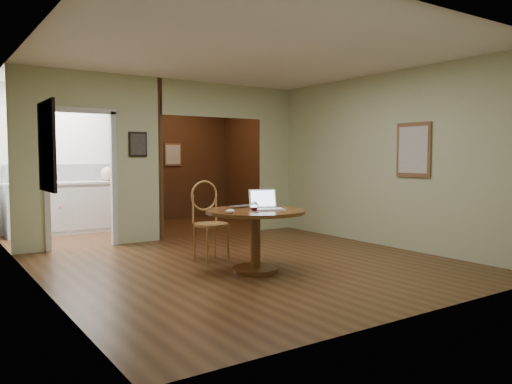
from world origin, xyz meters
TOP-DOWN VIEW (x-y plane):
  - floor at (0.00, 0.00)m, footprint 5.00×5.00m
  - room_shell at (-0.47, 3.10)m, footprint 5.20×7.50m
  - dining_table at (-0.18, -0.29)m, footprint 1.21×1.21m
  - chair at (-0.31, 0.65)m, footprint 0.48×0.48m
  - open_laptop at (-0.04, -0.33)m, footprint 0.40×0.39m
  - closed_laptop at (-0.15, 0.00)m, footprint 0.38×0.30m
  - mouse at (-0.63, -0.46)m, footprint 0.13×0.08m
  - wine_glass at (-0.23, -0.34)m, footprint 0.10×0.10m
  - pen at (-0.33, -0.56)m, footprint 0.11×0.09m
  - kitchen_cabinet at (-1.35, 4.20)m, footprint 2.06×0.60m
  - grocery_bag at (-0.56, 4.20)m, footprint 0.30×0.27m

SIDE VIEW (x-z plane):
  - floor at x=0.00m, z-range 0.00..0.00m
  - kitchen_cabinet at x=-1.35m, z-range 0.00..0.94m
  - dining_table at x=-0.18m, z-range 0.18..0.94m
  - chair at x=-0.31m, z-range 0.06..1.14m
  - pen at x=-0.33m, z-range 0.76..0.76m
  - closed_laptop at x=-0.15m, z-range 0.76..0.78m
  - mouse at x=-0.63m, z-range 0.76..0.80m
  - wine_glass at x=-0.23m, z-range 0.76..0.86m
  - open_laptop at x=-0.04m, z-range 0.70..0.94m
  - grocery_bag at x=-0.56m, z-range 0.94..1.21m
  - room_shell at x=-0.47m, z-range -1.21..3.79m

